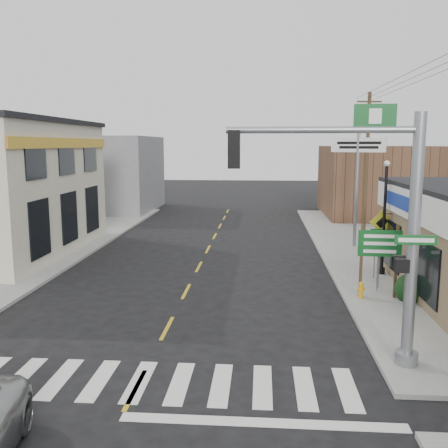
# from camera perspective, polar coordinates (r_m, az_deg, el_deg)

# --- Properties ---
(ground) EXTENTS (140.00, 140.00, 0.00)m
(ground) POSITION_cam_1_polar(r_m,az_deg,el_deg) (12.58, -10.10, -18.13)
(ground) COLOR black
(ground) RESTS_ON ground
(sidewalk_right) EXTENTS (6.00, 38.00, 0.13)m
(sidewalk_right) POSITION_cam_1_polar(r_m,az_deg,el_deg) (25.22, 18.21, -4.35)
(sidewalk_right) COLOR gray
(sidewalk_right) RESTS_ON ground
(sidewalk_left) EXTENTS (6.00, 38.00, 0.13)m
(sidewalk_left) POSITION_cam_1_polar(r_m,az_deg,el_deg) (27.23, -21.79, -3.58)
(sidewalk_left) COLOR gray
(sidewalk_left) RESTS_ON ground
(center_line) EXTENTS (0.12, 56.00, 0.01)m
(center_line) POSITION_cam_1_polar(r_m,az_deg,el_deg) (19.88, -4.35, -7.66)
(center_line) COLOR gold
(center_line) RESTS_ON ground
(crosswalk) EXTENTS (11.00, 2.20, 0.01)m
(crosswalk) POSITION_cam_1_polar(r_m,az_deg,el_deg) (12.93, -9.64, -17.32)
(crosswalk) COLOR silver
(crosswalk) RESTS_ON ground
(bldg_distant_right) EXTENTS (8.00, 10.00, 5.60)m
(bldg_distant_right) POSITION_cam_1_polar(r_m,az_deg,el_deg) (41.92, 16.88, 4.69)
(bldg_distant_right) COLOR brown
(bldg_distant_right) RESTS_ON ground
(bldg_distant_left) EXTENTS (9.00, 10.00, 6.40)m
(bldg_distant_left) POSITION_cam_1_polar(r_m,az_deg,el_deg) (45.10, -13.73, 5.61)
(bldg_distant_left) COLOR gray
(bldg_distant_left) RESTS_ON ground
(traffic_signal_pole) EXTENTS (5.18, 0.39, 6.56)m
(traffic_signal_pole) POSITION_cam_1_polar(r_m,az_deg,el_deg) (12.92, 17.66, 1.13)
(traffic_signal_pole) COLOR gray
(traffic_signal_pole) RESTS_ON sidewalk_right
(guide_sign) EXTENTS (1.55, 0.13, 2.72)m
(guide_sign) POSITION_cam_1_polar(r_m,az_deg,el_deg) (19.07, 17.33, -2.93)
(guide_sign) COLOR #4B3822
(guide_sign) RESTS_ON sidewalk_right
(fire_hydrant) EXTENTS (0.19, 0.19, 0.61)m
(fire_hydrant) POSITION_cam_1_polar(r_m,az_deg,el_deg) (19.17, 15.39, -7.19)
(fire_hydrant) COLOR #C88F14
(fire_hydrant) RESTS_ON sidewalk_right
(ped_crossing_sign) EXTENTS (1.07, 0.08, 2.76)m
(ped_crossing_sign) POSITION_cam_1_polar(r_m,az_deg,el_deg) (22.96, 17.56, -0.63)
(ped_crossing_sign) COLOR gray
(ped_crossing_sign) RESTS_ON sidewalk_right
(lamp_post) EXTENTS (0.64, 0.50, 4.92)m
(lamp_post) POSITION_cam_1_polar(r_m,az_deg,el_deg) (22.49, 18.04, 1.65)
(lamp_post) COLOR black
(lamp_post) RESTS_ON sidewalk_right
(dance_center_sign) EXTENTS (2.93, 0.18, 6.23)m
(dance_center_sign) POSITION_cam_1_polar(r_m,az_deg,el_deg) (28.28, 15.03, 7.04)
(dance_center_sign) COLOR gray
(dance_center_sign) RESTS_ON sidewalk_right
(shrub_back) EXTENTS (1.09, 1.09, 0.82)m
(shrub_back) POSITION_cam_1_polar(r_m,az_deg,el_deg) (19.44, 20.49, -6.98)
(shrub_back) COLOR black
(shrub_back) RESTS_ON sidewalk_right
(utility_pole_far) EXTENTS (1.53, 0.23, 8.78)m
(utility_pole_far) POSITION_cam_1_polar(r_m,az_deg,el_deg) (32.83, 16.00, 6.82)
(utility_pole_far) COLOR #483725
(utility_pole_far) RESTS_ON sidewalk_right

